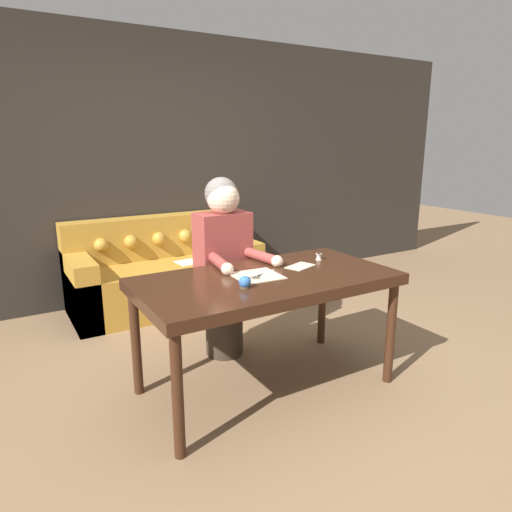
{
  "coord_description": "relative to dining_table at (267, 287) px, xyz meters",
  "views": [
    {
      "loc": [
        -1.43,
        -2.3,
        1.57
      ],
      "look_at": [
        0.01,
        0.11,
        0.86
      ],
      "focal_mm": 32.0,
      "sensor_mm": 36.0,
      "label": 1
    }
  ],
  "objects": [
    {
      "name": "ground_plane",
      "position": [
        -0.01,
        0.01,
        -0.69
      ],
      "size": [
        16.0,
        16.0,
        0.0
      ],
      "primitive_type": "plane",
      "color": "#846647"
    },
    {
      "name": "wall_back",
      "position": [
        -0.01,
        2.2,
        0.61
      ],
      "size": [
        8.0,
        0.06,
        2.6
      ],
      "color": "#2D2823",
      "rests_on": "ground_plane"
    },
    {
      "name": "dining_table",
      "position": [
        0.0,
        0.0,
        0.0
      ],
      "size": [
        1.6,
        0.83,
        0.76
      ],
      "color": "#381E11",
      "rests_on": "ground_plane"
    },
    {
      "name": "couch",
      "position": [
        -0.03,
        1.81,
        -0.38
      ],
      "size": [
        1.76,
        0.77,
        0.85
      ],
      "color": "#B7842D",
      "rests_on": "ground_plane"
    },
    {
      "name": "person",
      "position": [
        -0.01,
        0.57,
        0.0
      ],
      "size": [
        0.45,
        0.61,
        1.33
      ],
      "color": "#33281E",
      "rests_on": "ground_plane"
    },
    {
      "name": "pattern_paper_main",
      "position": [
        -0.05,
        0.03,
        0.07
      ],
      "size": [
        0.3,
        0.29,
        0.0
      ],
      "color": "beige",
      "rests_on": "dining_table"
    },
    {
      "name": "pattern_paper_offcut",
      "position": [
        0.31,
        0.07,
        0.07
      ],
      "size": [
        0.23,
        0.18,
        0.0
      ],
      "color": "beige",
      "rests_on": "dining_table"
    },
    {
      "name": "scissors",
      "position": [
        -0.05,
        0.02,
        0.07
      ],
      "size": [
        0.23,
        0.17,
        0.01
      ],
      "color": "silver",
      "rests_on": "dining_table"
    },
    {
      "name": "thread_spool",
      "position": [
        0.52,
        0.14,
        0.09
      ],
      "size": [
        0.04,
        0.04,
        0.05
      ],
      "color": "beige",
      "rests_on": "dining_table"
    },
    {
      "name": "pin_cushion",
      "position": [
        -0.23,
        -0.14,
        0.1
      ],
      "size": [
        0.07,
        0.07,
        0.07
      ],
      "color": "#4C3828",
      "rests_on": "dining_table"
    }
  ]
}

